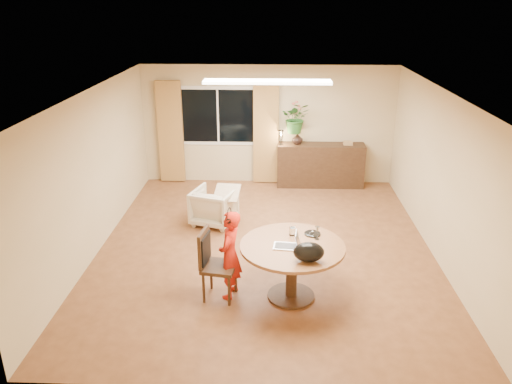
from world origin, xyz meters
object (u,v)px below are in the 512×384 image
(dining_chair, at_px, (219,265))
(dining_table, at_px, (292,256))
(child, at_px, (230,255))
(armchair, at_px, (214,206))
(sideboard, at_px, (320,165))

(dining_chair, bearing_deg, dining_table, 12.00)
(child, bearing_deg, armchair, -155.25)
(child, bearing_deg, dining_table, 101.48)
(child, distance_m, armchair, 2.44)
(child, bearing_deg, dining_chair, -54.70)
(child, height_order, armchair, child)
(dining_chair, xyz_separation_m, child, (0.14, 0.06, 0.13))
(dining_table, xyz_separation_m, child, (-0.85, 0.02, -0.00))
(dining_table, height_order, child, child)
(armchair, bearing_deg, dining_chair, 116.04)
(sideboard, bearing_deg, armchair, -135.43)
(child, relative_size, armchair, 1.72)
(dining_table, relative_size, child, 1.12)
(dining_chair, relative_size, armchair, 1.36)
(dining_chair, height_order, armchair, dining_chair)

